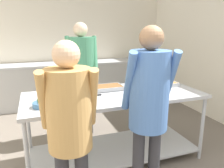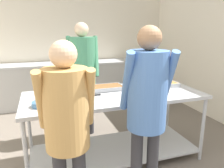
{
  "view_description": "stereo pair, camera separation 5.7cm",
  "coord_description": "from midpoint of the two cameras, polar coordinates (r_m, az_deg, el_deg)",
  "views": [
    {
      "loc": [
        -0.8,
        -0.86,
        1.66
      ],
      "look_at": [
        0.1,
        1.65,
        0.98
      ],
      "focal_mm": 35.0,
      "sensor_mm": 36.0,
      "label": 1
    },
    {
      "loc": [
        -0.74,
        -0.88,
        1.66
      ],
      "look_at": [
        0.1,
        1.65,
        0.98
      ],
      "focal_mm": 35.0,
      "sensor_mm": 36.0,
      "label": 2
    }
  ],
  "objects": [
    {
      "name": "cook_behind_counter",
      "position": [
        3.35,
        -8.4,
        4.12
      ],
      "size": [
        0.53,
        0.41,
        1.75
      ],
      "color": "#2D2D33",
      "rests_on": "ground_plane"
    },
    {
      "name": "guest_serving_left",
      "position": [
        1.99,
        8.77,
        -3.9
      ],
      "size": [
        0.49,
        0.39,
        1.69
      ],
      "color": "#2D2D33",
      "rests_on": "ground_plane"
    },
    {
      "name": "serving_tray_roast",
      "position": [
        3.11,
        12.01,
        -0.06
      ],
      "size": [
        0.45,
        0.27,
        0.05
      ],
      "color": "#ADAFB5",
      "rests_on": "serving_counter"
    },
    {
      "name": "wall_right",
      "position": [
        4.36,
        25.88,
        8.47
      ],
      "size": [
        0.06,
        4.48,
        2.65
      ],
      "color": "beige",
      "rests_on": "ground_plane"
    },
    {
      "name": "plate_stack",
      "position": [
        2.8,
        6.78,
        -1.5
      ],
      "size": [
        0.26,
        0.26,
        0.05
      ],
      "color": "white",
      "rests_on": "serving_counter"
    },
    {
      "name": "broccoli_bowl",
      "position": [
        2.36,
        -18.48,
        -4.95
      ],
      "size": [
        0.19,
        0.19,
        0.09
      ],
      "color": "#3D668C",
      "rests_on": "serving_counter"
    },
    {
      "name": "water_bottle",
      "position": [
        5.52,
        7.21,
        7.77
      ],
      "size": [
        0.08,
        0.08,
        0.25
      ],
      "color": "#23602D",
      "rests_on": "back_counter"
    },
    {
      "name": "wall_rear",
      "position": [
        5.3,
        -11.46,
        10.39
      ],
      "size": [
        4.7,
        0.06,
        2.65
      ],
      "color": "beige",
      "rests_on": "ground_plane"
    },
    {
      "name": "guest_serving_right",
      "position": [
        1.79,
        -11.98,
        -8.68
      ],
      "size": [
        0.48,
        0.36,
        1.58
      ],
      "color": "#2D2D33",
      "rests_on": "ground_plane"
    },
    {
      "name": "serving_counter",
      "position": [
        2.79,
        0.1,
        -8.18
      ],
      "size": [
        2.18,
        0.9,
        0.88
      ],
      "color": "#ADAFB5",
      "rests_on": "ground_plane"
    },
    {
      "name": "back_counter",
      "position": [
        5.07,
        -10.37,
        0.42
      ],
      "size": [
        4.54,
        0.65,
        0.93
      ],
      "color": "#A8A8A8",
      "rests_on": "ground_plane"
    },
    {
      "name": "sauce_pan",
      "position": [
        2.31,
        -10.06,
        -4.27
      ],
      "size": [
        0.41,
        0.27,
        0.1
      ],
      "color": "#ADAFB5",
      "rests_on": "serving_counter"
    },
    {
      "name": "serving_tray_vegetables",
      "position": [
        2.85,
        -2.36,
        -1.05
      ],
      "size": [
        0.46,
        0.26,
        0.05
      ],
      "color": "#ADAFB5",
      "rests_on": "serving_counter"
    }
  ]
}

